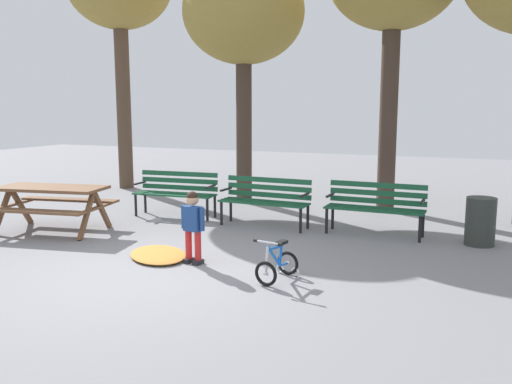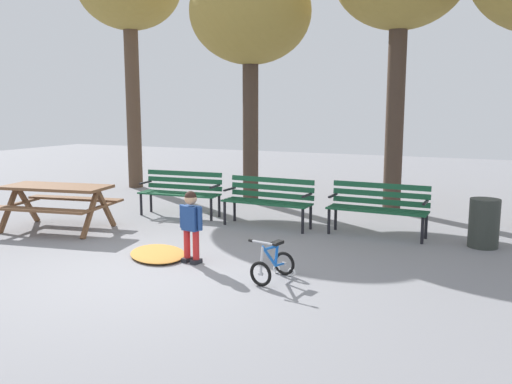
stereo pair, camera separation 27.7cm
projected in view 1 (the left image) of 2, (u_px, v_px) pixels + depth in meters
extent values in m
plane|color=gray|center=(152.00, 274.00, 6.79)|extent=(36.00, 36.00, 0.00)
cube|color=brown|center=(51.00, 188.00, 9.02)|extent=(1.91, 1.07, 0.05)
cube|color=brown|center=(32.00, 211.00, 8.53)|extent=(1.81, 0.56, 0.04)
cube|color=brown|center=(70.00, 200.00, 9.59)|extent=(1.81, 0.56, 0.04)
cube|color=brown|center=(2.00, 211.00, 9.00)|extent=(0.16, 0.57, 0.76)
cube|color=brown|center=(21.00, 206.00, 9.49)|extent=(0.16, 0.57, 0.76)
cube|color=brown|center=(12.00, 205.00, 9.23)|extent=(0.28, 1.10, 0.04)
cube|color=brown|center=(87.00, 215.00, 8.67)|extent=(0.16, 0.57, 0.76)
cube|color=brown|center=(102.00, 210.00, 9.15)|extent=(0.16, 0.57, 0.76)
cube|color=brown|center=(94.00, 209.00, 8.90)|extent=(0.28, 1.10, 0.04)
cube|color=#195133|center=(179.00, 193.00, 10.42)|extent=(1.60, 0.20, 0.03)
cube|color=#195133|center=(176.00, 194.00, 10.31)|extent=(1.60, 0.20, 0.03)
cube|color=#195133|center=(173.00, 195.00, 10.19)|extent=(1.60, 0.20, 0.03)
cube|color=#195133|center=(170.00, 196.00, 10.08)|extent=(1.60, 0.20, 0.03)
cube|color=#195133|center=(179.00, 187.00, 10.44)|extent=(1.60, 0.17, 0.09)
cube|color=#195133|center=(179.00, 181.00, 10.42)|extent=(1.60, 0.17, 0.09)
cube|color=#195133|center=(179.00, 174.00, 10.40)|extent=(1.60, 0.17, 0.09)
cylinder|color=black|center=(207.00, 209.00, 9.90)|extent=(0.05, 0.05, 0.44)
cylinder|color=black|center=(215.00, 206.00, 10.24)|extent=(0.05, 0.05, 0.44)
cube|color=black|center=(211.00, 187.00, 10.01)|extent=(0.07, 0.40, 0.03)
cylinder|color=black|center=(136.00, 205.00, 10.37)|extent=(0.05, 0.05, 0.44)
cylinder|color=black|center=(145.00, 202.00, 10.71)|extent=(0.05, 0.05, 0.44)
cube|color=black|center=(140.00, 183.00, 10.48)|extent=(0.07, 0.40, 0.03)
cube|color=#195133|center=(268.00, 201.00, 9.54)|extent=(1.60, 0.13, 0.03)
cube|color=#195133|center=(265.00, 202.00, 9.43)|extent=(1.60, 0.13, 0.03)
cube|color=#195133|center=(262.00, 203.00, 9.33)|extent=(1.60, 0.13, 0.03)
cube|color=#195133|center=(259.00, 204.00, 9.22)|extent=(1.60, 0.13, 0.03)
cube|color=#195133|center=(269.00, 195.00, 9.56)|extent=(1.60, 0.10, 0.09)
cube|color=#195133|center=(269.00, 187.00, 9.54)|extent=(1.60, 0.10, 0.09)
cube|color=#195133|center=(269.00, 180.00, 9.52)|extent=(1.60, 0.10, 0.09)
cylinder|color=black|center=(301.00, 220.00, 8.96)|extent=(0.05, 0.05, 0.44)
cylinder|color=black|center=(308.00, 216.00, 9.28)|extent=(0.05, 0.05, 0.44)
cube|color=black|center=(305.00, 195.00, 9.06)|extent=(0.05, 0.40, 0.03)
cylinder|color=black|center=(221.00, 213.00, 9.58)|extent=(0.05, 0.05, 0.44)
cylinder|color=black|center=(231.00, 209.00, 9.91)|extent=(0.05, 0.05, 0.44)
cube|color=black|center=(226.00, 189.00, 9.68)|extent=(0.05, 0.40, 0.03)
cube|color=#195133|center=(376.00, 207.00, 8.92)|extent=(1.60, 0.10, 0.03)
cube|color=#195133|center=(375.00, 209.00, 8.81)|extent=(1.60, 0.10, 0.03)
cube|color=#195133|center=(373.00, 210.00, 8.70)|extent=(1.60, 0.10, 0.03)
cube|color=#195133|center=(372.00, 211.00, 8.59)|extent=(1.60, 0.10, 0.03)
cube|color=#195133|center=(377.00, 201.00, 8.94)|extent=(1.60, 0.07, 0.09)
cube|color=#195133|center=(377.00, 193.00, 8.91)|extent=(1.60, 0.07, 0.09)
cube|color=#195133|center=(378.00, 185.00, 8.89)|extent=(1.60, 0.07, 0.09)
cylinder|color=black|center=(420.00, 229.00, 8.34)|extent=(0.05, 0.05, 0.44)
cylinder|color=black|center=(423.00, 224.00, 8.67)|extent=(0.05, 0.05, 0.44)
cube|color=black|center=(423.00, 201.00, 8.44)|extent=(0.05, 0.40, 0.03)
cylinder|color=black|center=(327.00, 220.00, 8.94)|extent=(0.05, 0.05, 0.44)
cylinder|color=black|center=(333.00, 216.00, 9.27)|extent=(0.05, 0.05, 0.44)
cube|color=black|center=(330.00, 195.00, 9.04)|extent=(0.05, 0.40, 0.03)
cylinder|color=red|center=(198.00, 248.00, 7.18)|extent=(0.09, 0.09, 0.45)
cube|color=black|center=(198.00, 262.00, 7.21)|extent=(0.11, 0.17, 0.06)
cylinder|color=red|center=(189.00, 246.00, 7.26)|extent=(0.09, 0.09, 0.45)
cube|color=black|center=(189.00, 260.00, 7.30)|extent=(0.11, 0.17, 0.06)
cube|color=navy|center=(193.00, 219.00, 7.16)|extent=(0.25, 0.17, 0.33)
sphere|color=tan|center=(192.00, 199.00, 7.12)|extent=(0.17, 0.17, 0.17)
sphere|color=black|center=(192.00, 197.00, 7.12)|extent=(0.16, 0.16, 0.16)
cylinder|color=navy|center=(202.00, 219.00, 7.08)|extent=(0.07, 0.07, 0.31)
cylinder|color=navy|center=(184.00, 217.00, 7.24)|extent=(0.07, 0.07, 0.31)
torus|color=black|center=(266.00, 274.00, 6.32)|extent=(0.30, 0.09, 0.30)
cylinder|color=silver|center=(266.00, 274.00, 6.32)|extent=(0.06, 0.05, 0.04)
torus|color=black|center=(288.00, 263.00, 6.75)|extent=(0.30, 0.09, 0.30)
cylinder|color=silver|center=(288.00, 263.00, 6.75)|extent=(0.06, 0.05, 0.04)
torus|color=white|center=(295.00, 272.00, 6.70)|extent=(0.11, 0.04, 0.11)
torus|color=white|center=(280.00, 269.00, 6.82)|extent=(0.11, 0.04, 0.11)
cylinder|color=blue|center=(274.00, 256.00, 6.44)|extent=(0.09, 0.31, 0.32)
cylinder|color=blue|center=(281.00, 255.00, 6.58)|extent=(0.05, 0.08, 0.27)
cylinder|color=blue|center=(284.00, 264.00, 6.66)|extent=(0.06, 0.20, 0.05)
cylinder|color=silver|center=(267.00, 260.00, 6.31)|extent=(0.04, 0.08, 0.32)
cylinder|color=blue|center=(275.00, 248.00, 6.44)|extent=(0.09, 0.32, 0.05)
cube|color=black|center=(282.00, 243.00, 6.57)|extent=(0.12, 0.18, 0.04)
cylinder|color=silver|center=(268.00, 242.00, 6.29)|extent=(0.34, 0.08, 0.02)
cylinder|color=black|center=(280.00, 244.00, 6.20)|extent=(0.06, 0.04, 0.04)
cylinder|color=black|center=(256.00, 241.00, 6.39)|extent=(0.06, 0.04, 0.04)
ellipsoid|color=#C68438|center=(158.00, 254.00, 7.57)|extent=(1.30, 1.29, 0.07)
cylinder|color=#2D332D|center=(480.00, 221.00, 8.17)|extent=(0.44, 0.44, 0.74)
cylinder|color=brown|center=(124.00, 106.00, 13.71)|extent=(0.36, 0.36, 4.19)
cylinder|color=#423328|center=(244.00, 130.00, 11.81)|extent=(0.34, 0.34, 3.18)
ellipsoid|color=olive|center=(244.00, 12.00, 11.42)|extent=(2.60, 2.60, 2.20)
cylinder|color=#423328|center=(388.00, 118.00, 10.75)|extent=(0.36, 0.36, 3.75)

